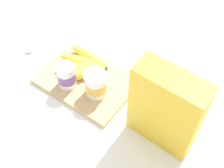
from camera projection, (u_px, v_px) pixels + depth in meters
ground_plane at (87, 82)px, 1.02m from camera, size 2.40×2.40×0.00m
cutting_board at (87, 80)px, 1.01m from camera, size 0.32×0.23×0.02m
cereal_box at (166, 109)px, 0.79m from camera, size 0.20×0.09×0.27m
yogurt_cup_front at (96, 84)px, 0.93m from camera, size 0.07×0.07×0.09m
yogurt_cup_back at (66, 76)px, 0.95m from camera, size 0.06×0.06×0.09m
banana_bunch at (83, 65)px, 1.02m from camera, size 0.19×0.18×0.04m
spoon at (36, 48)px, 1.11m from camera, size 0.06×0.13×0.01m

